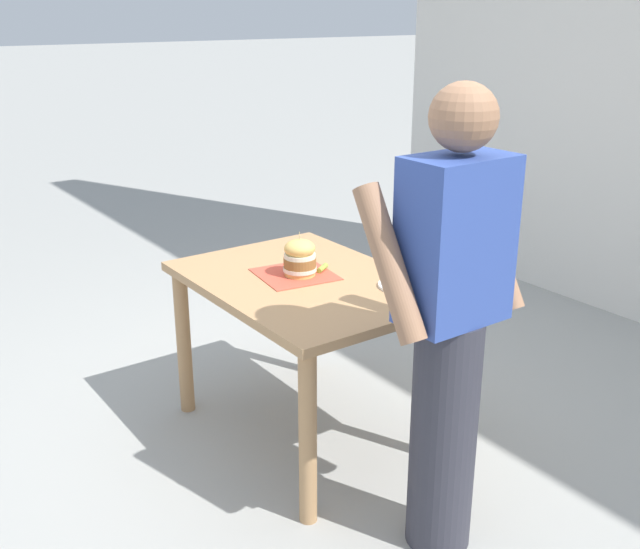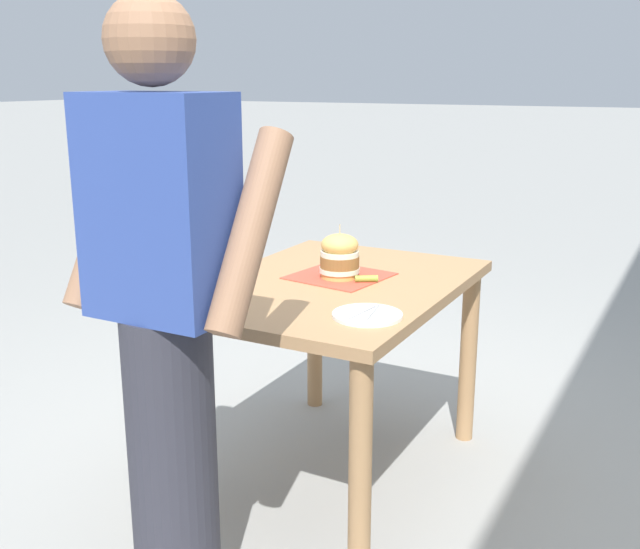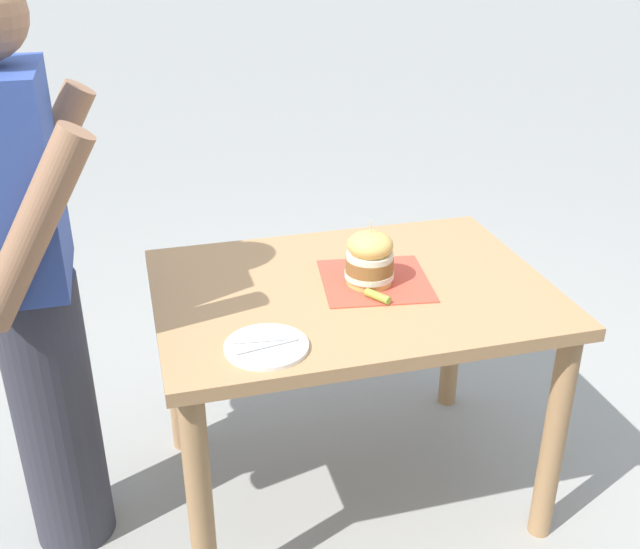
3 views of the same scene
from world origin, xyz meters
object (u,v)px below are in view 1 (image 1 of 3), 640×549
(pickle_spear, at_px, (322,268))
(diner_across_table, at_px, (449,323))
(patio_table, at_px, (307,305))
(sandwich, at_px, (301,257))
(side_plate_with_forks, at_px, (404,285))

(pickle_spear, height_order, diner_across_table, diner_across_table)
(pickle_spear, relative_size, diner_across_table, 0.05)
(patio_table, xyz_separation_m, sandwich, (-0.00, -0.05, 0.21))
(pickle_spear, distance_m, diner_across_table, 0.95)
(sandwich, xyz_separation_m, pickle_spear, (-0.11, 0.01, -0.07))
(sandwich, height_order, pickle_spear, sandwich)
(side_plate_with_forks, bearing_deg, pickle_spear, -64.88)
(patio_table, bearing_deg, side_plate_with_forks, 131.62)
(pickle_spear, distance_m, side_plate_with_forks, 0.40)
(sandwich, height_order, diner_across_table, diner_across_table)
(patio_table, distance_m, pickle_spear, 0.18)
(sandwich, bearing_deg, pickle_spear, 173.94)
(patio_table, relative_size, pickle_spear, 14.22)
(sandwich, xyz_separation_m, diner_across_table, (0.03, 0.95, 0.03))
(diner_across_table, bearing_deg, sandwich, -91.93)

